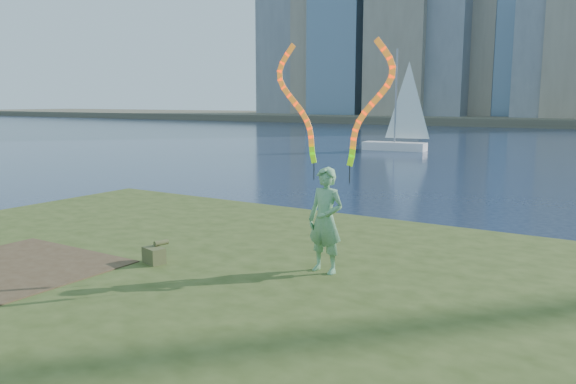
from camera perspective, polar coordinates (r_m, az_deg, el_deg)
The scene contains 6 objects.
ground at distance 11.63m, azimuth -6.41°, elevation -9.31°, with size 320.00×320.00×0.00m, color #192640.
grassy_knoll at distance 9.93m, azimuth -14.89°, elevation -10.77°, with size 20.00×18.00×0.80m.
dirt_patch at distance 10.98m, azimuth -26.42°, elevation -6.93°, with size 3.20×3.00×0.02m, color #47331E.
woman_with_ribbons at distance 9.40m, azimuth 4.00°, elevation 0.08°, with size 2.11×0.49×4.16m.
canvas_bag at distance 10.43m, azimuth -13.41°, elevation -6.18°, with size 0.46×0.52×0.38m.
sailboat at distance 43.26m, azimuth 11.12°, elevation 5.88°, with size 5.03×1.91×7.57m.
Camera 1 is at (6.93, -8.58, 3.68)m, focal length 35.00 mm.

